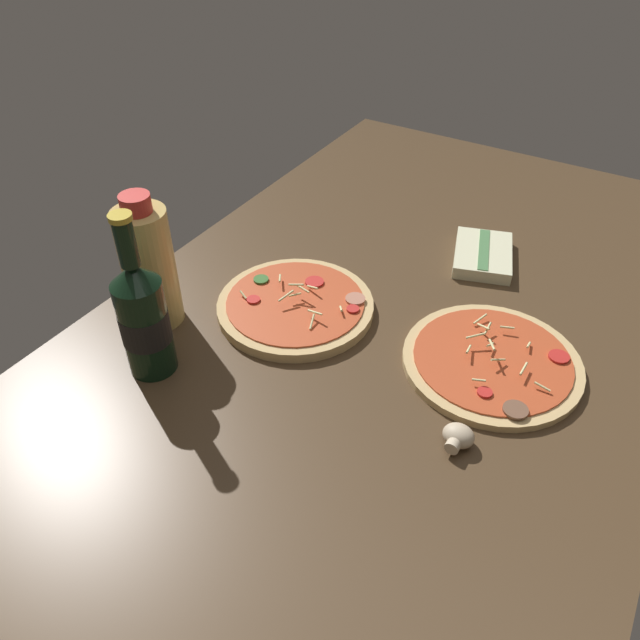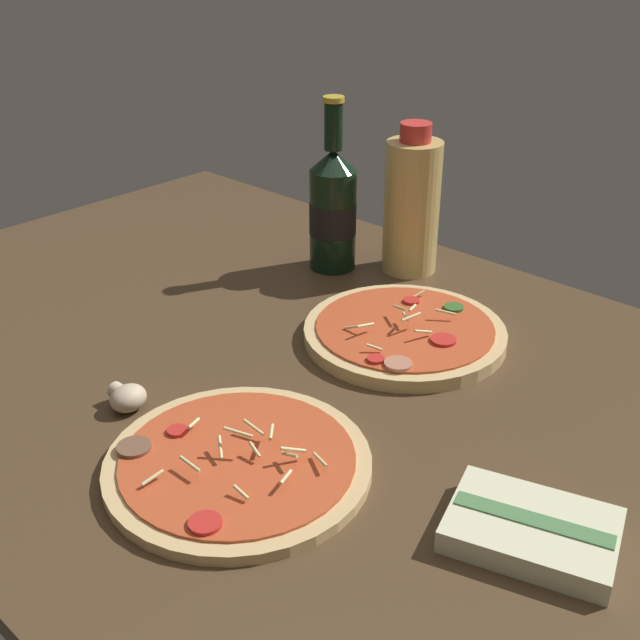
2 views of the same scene
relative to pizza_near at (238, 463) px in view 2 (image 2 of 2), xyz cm
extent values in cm
cube|color=#4C3823|center=(-1.32, 18.75, -2.01)|extent=(160.00, 90.00, 2.50)
cylinder|color=tan|center=(0.03, 0.06, -0.14)|extent=(27.61, 27.61, 1.24)
cylinder|color=#C14C28|center=(0.03, 0.06, 0.63)|extent=(24.29, 24.29, 0.30)
cylinder|color=red|center=(-7.92, -1.46, 0.98)|extent=(2.22, 2.22, 0.40)
cylinder|color=red|center=(5.30, -8.66, 0.98)|extent=(3.17, 3.17, 0.40)
cylinder|color=brown|center=(-8.94, -6.31, 0.98)|extent=(3.60, 3.60, 0.40)
cylinder|color=beige|center=(-1.60, -4.95, 2.02)|extent=(3.11, 0.43, 0.47)
cylinder|color=beige|center=(1.36, 3.62, 2.70)|extent=(2.37, 2.58, 0.79)
cylinder|color=beige|center=(1.47, 1.14, 1.87)|extent=(2.01, 0.75, 1.00)
cylinder|color=beige|center=(7.19, 4.77, 1.52)|extent=(3.00, 1.47, 0.82)
cylinder|color=beige|center=(-2.98, -8.31, 1.45)|extent=(0.52, 2.54, 0.75)
cylinder|color=beige|center=(4.68, 3.43, 2.25)|extent=(1.72, 2.51, 1.21)
cylinder|color=beige|center=(-0.27, 0.56, 3.47)|extent=(2.84, 1.88, 0.96)
cylinder|color=beige|center=(4.90, 2.74, 2.09)|extent=(2.28, 0.44, 1.12)
cylinder|color=beige|center=(-6.80, -0.03, 1.78)|extent=(0.98, 2.02, 0.47)
cylinder|color=beige|center=(-0.91, -1.04, 1.96)|extent=(2.39, 1.93, 1.21)
cylinder|color=beige|center=(-0.92, 3.63, 1.95)|extent=(2.85, 0.66, 1.08)
cylinder|color=beige|center=(4.99, -3.94, 1.47)|extent=(2.03, 0.40, 0.85)
cylinder|color=beige|center=(6.89, 0.19, 1.90)|extent=(1.05, 2.23, 0.44)
cylinder|color=tan|center=(-4.21, 33.58, 0.13)|extent=(26.86, 26.86, 1.79)
cylinder|color=#C14C28|center=(-4.21, 33.58, 1.18)|extent=(23.64, 23.64, 0.30)
cylinder|color=#B7755B|center=(1.35, 24.94, 1.53)|extent=(3.44, 3.44, 0.40)
cylinder|color=red|center=(-1.33, 23.94, 1.53)|extent=(2.17, 2.17, 0.40)
cylinder|color=#336628|center=(-2.31, 42.05, 1.53)|extent=(2.70, 2.70, 0.40)
cylinder|color=red|center=(-7.83, 39.74, 1.53)|extent=(2.31, 2.31, 0.40)
cylinder|color=red|center=(1.97, 33.51, 1.53)|extent=(3.33, 3.33, 0.40)
cylinder|color=beige|center=(-6.56, 28.16, 2.66)|extent=(0.72, 2.99, 0.91)
cylinder|color=beige|center=(-8.15, 27.75, 1.98)|extent=(2.77, 1.20, 1.29)
cylinder|color=beige|center=(-4.25, 33.59, 2.67)|extent=(1.93, 1.57, 0.37)
cylinder|color=beige|center=(-2.85, 32.97, 3.36)|extent=(1.00, 3.16, 0.49)
cylinder|color=beige|center=(-5.75, 34.36, 3.11)|extent=(3.11, 1.46, 1.14)
cylinder|color=beige|center=(-3.38, 33.84, 4.14)|extent=(1.23, 2.65, 0.74)
cylinder|color=beige|center=(-2.80, 25.42, 1.99)|extent=(1.88, 1.49, 0.94)
cylinder|color=beige|center=(-7.95, 41.76, 1.85)|extent=(1.04, 1.92, 0.91)
cylinder|color=beige|center=(-0.45, 32.40, 2.30)|extent=(1.17, 2.80, 1.27)
cylinder|color=beige|center=(-1.27, 38.62, 2.45)|extent=(2.58, 1.80, 0.80)
cylinder|color=black|center=(-27.28, 44.80, 7.15)|extent=(7.25, 7.25, 15.82)
cone|color=black|center=(-27.28, 44.80, 16.64)|extent=(7.25, 7.25, 3.17)
cylinder|color=black|center=(-27.28, 44.80, 21.75)|extent=(2.76, 2.76, 7.05)
cylinder|color=gold|center=(-27.28, 44.80, 25.68)|extent=(3.17, 3.17, 0.80)
cylinder|color=black|center=(-27.28, 44.80, 7.46)|extent=(7.32, 7.32, 5.06)
cylinder|color=#D6B766|center=(-17.87, 52.38, 9.46)|extent=(8.57, 8.57, 20.44)
cylinder|color=red|center=(-17.87, 52.38, 21.07)|extent=(4.71, 4.71, 2.79)
cylinder|color=beige|center=(-19.08, -1.13, 0.78)|extent=(1.98, 1.98, 1.98)
ellipsoid|color=#C6B293|center=(-17.32, -1.13, 0.78)|extent=(3.74, 4.40, 3.08)
cube|color=beige|center=(27.39, 11.34, 0.44)|extent=(17.57, 14.61, 2.40)
cube|color=#4C7F4C|center=(27.39, 11.34, 1.72)|extent=(14.22, 6.17, 0.16)
camera|label=1|loc=(-74.25, -13.58, 66.19)|focal=35.00mm
camera|label=2|loc=(51.04, -42.54, 51.48)|focal=45.00mm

